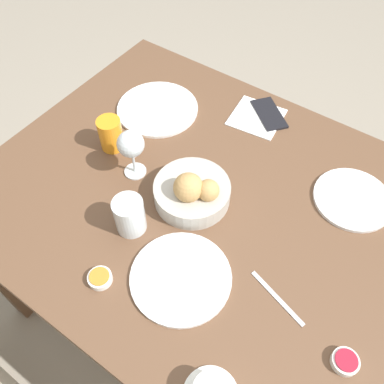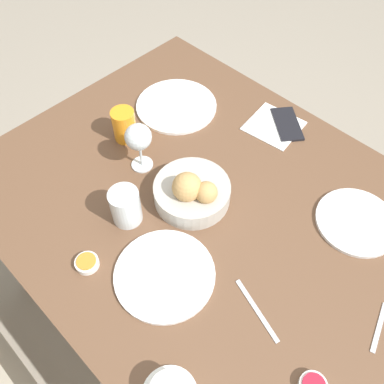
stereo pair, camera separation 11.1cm
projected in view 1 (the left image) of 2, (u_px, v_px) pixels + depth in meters
ground_plane at (200, 300)px, 1.73m from camera, size 10.00×10.00×0.00m
dining_table at (204, 216)px, 1.21m from camera, size 1.25×0.99×0.75m
bread_basket at (192, 192)px, 1.10m from camera, size 0.21×0.21×0.12m
plate_near_left at (353, 199)px, 1.12m from camera, size 0.22×0.22×0.01m
plate_near_right at (158, 109)px, 1.34m from camera, size 0.27×0.27×0.01m
plate_far_center at (181, 277)px, 0.98m from camera, size 0.25×0.25×0.01m
juice_glass at (111, 134)px, 1.21m from camera, size 0.07×0.07×0.10m
water_tumbler at (130, 215)px, 1.03m from camera, size 0.08×0.08×0.11m
wine_glass at (131, 145)px, 1.10m from camera, size 0.08×0.08×0.16m
jam_bowl_berry at (345, 361)px, 0.86m from camera, size 0.06×0.06×0.02m
jam_bowl_honey at (100, 278)px, 0.98m from camera, size 0.06×0.06×0.02m
fork_silver at (277, 298)px, 0.96m from camera, size 0.16×0.06×0.00m
napkin at (257, 117)px, 1.32m from camera, size 0.18×0.18×0.00m
cell_phone at (269, 114)px, 1.33m from camera, size 0.16×0.15×0.01m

